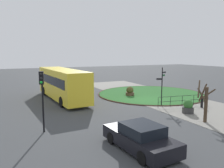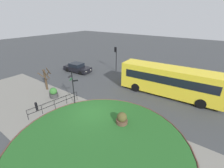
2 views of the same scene
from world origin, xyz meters
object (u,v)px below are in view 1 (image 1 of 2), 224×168
bus_yellow (62,83)px  planter_near_signpost (188,107)px  signpost_directional (162,84)px  car_far_lane (70,82)px  planter_kerbside (130,92)px  bollard_foreground (202,103)px  street_tree_bare (205,101)px  traffic_light_near (42,88)px  car_near_lane (140,138)px

bus_yellow → planter_near_signpost: bus_yellow is taller
signpost_directional → car_far_lane: (16.13, 4.25, -1.39)m
planter_kerbside → car_far_lane: bearing=21.4°
car_far_lane → planter_kerbside: bearing=-161.1°
car_far_lane → planter_kerbside: (-10.55, -4.13, -0.16)m
bollard_foreground → car_far_lane: (18.23, 7.13, 0.20)m
signpost_directional → street_tree_bare: (-5.26, 0.36, -0.53)m
signpost_directional → bollard_foreground: 3.91m
traffic_light_near → car_near_lane: bearing=56.3°
signpost_directional → bus_yellow: (7.02, 7.55, -0.32)m
bollard_foreground → bus_yellow: 13.91m
street_tree_bare → traffic_light_near: bearing=75.7°
bus_yellow → planter_kerbside: bearing=-104.3°
car_far_lane → traffic_light_near: size_ratio=1.06×
signpost_directional → street_tree_bare: signpost_directional is taller
bus_yellow → traffic_light_near: bearing=156.5°
traffic_light_near → planter_kerbside: size_ratio=3.45×
car_near_lane → street_tree_bare: street_tree_bare is taller
bus_yellow → street_tree_bare: (-12.28, -7.19, -0.21)m
car_near_lane → bollard_foreground: bearing=-67.0°
planter_kerbside → car_near_lane: bearing=151.6°
car_near_lane → street_tree_bare: bearing=-78.0°
bollard_foreground → traffic_light_near: size_ratio=0.23×
bollard_foreground → planter_kerbside: 8.24m
signpost_directional → car_far_lane: signpost_directional is taller
bollard_foreground → car_near_lane: (-5.12, 9.94, 0.18)m
signpost_directional → planter_near_signpost: 3.37m
car_near_lane → traffic_light_near: (4.67, 4.01, 2.16)m
bus_yellow → traffic_light_near: (-9.56, 3.51, 1.07)m
car_far_lane → traffic_light_near: traffic_light_near is taller
signpost_directional → planter_near_signpost: size_ratio=3.17×
signpost_directional → bus_yellow: 10.31m
planter_near_signpost → planter_kerbside: 8.57m
car_near_lane → car_far_lane: bearing=-11.2°
planter_near_signpost → car_near_lane: bearing=119.8°
car_far_lane → signpost_directional: bearing=-167.7°
car_near_lane → car_far_lane: 23.52m
car_far_lane → street_tree_bare: 21.76m
planter_near_signpost → street_tree_bare: (-2.29, 0.72, 1.01)m
street_tree_bare → bollard_foreground: bearing=-45.7°
car_near_lane → planter_near_signpost: car_near_lane is taller
planter_kerbside → traffic_light_near: bearing=126.6°
street_tree_bare → signpost_directional: bearing=-3.9°
car_near_lane → car_far_lane: (23.35, -2.80, 0.02)m
car_far_lane → traffic_light_near: bearing=157.5°
signpost_directional → car_near_lane: size_ratio=0.79×
signpost_directional → car_far_lane: size_ratio=0.89×
signpost_directional → bollard_foreground: size_ratio=4.05×
bus_yellow → traffic_light_near: size_ratio=2.83×
signpost_directional → planter_kerbside: bearing=1.2°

